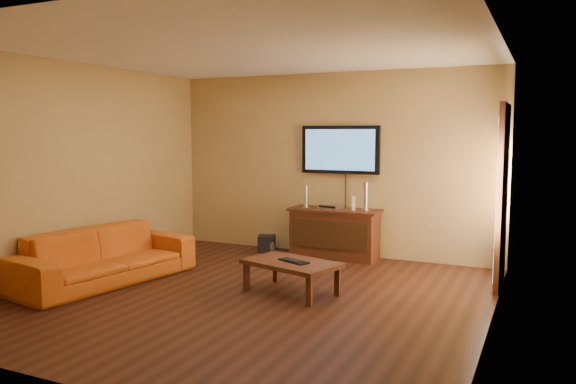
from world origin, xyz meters
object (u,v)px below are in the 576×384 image
Objects in this scene: television at (340,150)px; subwoofer at (267,244)px; sofa at (105,247)px; speaker_right at (366,198)px; coffee_table at (291,265)px; game_console at (354,203)px; keyboard at (294,261)px; av_receiver at (331,206)px; speaker_left at (306,197)px; media_console at (334,233)px; bottle at (272,250)px.

subwoofer is (-1.08, -0.28, -1.44)m from television.
sofa is 3.55m from speaker_right.
sofa is at bearing -135.75° from speaker_right.
television is 2.48m from coffee_table.
keyboard is (-0.06, -1.94, -0.44)m from game_console.
coffee_table is 5.95× the size of game_console.
subwoofer is at bearing -164.61° from av_receiver.
television is 3.56m from sofa.
game_console is at bearing -37.57° from television.
speaker_left is 0.74m from game_console.
sofa is at bearing -146.29° from game_console.
television is at bearing 130.13° from game_console.
speaker_right is (0.46, 0.00, 0.54)m from media_console.
game_console is at bearing 88.19° from keyboard.
av_receiver is at bearing 97.27° from coffee_table.
speaker_right is 2.02× the size of game_console.
media_console is 0.59× the size of sofa.
speaker_right is at bearing -6.16° from game_console.
game_console reaches higher than coffee_table.
speaker_right is at bearing 83.33° from keyboard.
television is at bearing 96.13° from keyboard.
sofa is at bearing -119.87° from bottle.
subwoofer is at bearing 130.38° from bottle.
coffee_table is at bearing -67.06° from sofa.
keyboard is (0.68, -1.94, -0.49)m from speaker_left.
speaker_right is 1.57× the size of subwoofer.
speaker_right is at bearing -35.93° from sofa.
coffee_table is 3.56× the size of speaker_left.
television is (-0.00, 0.21, 1.21)m from media_console.
keyboard is (0.04, -0.02, 0.06)m from coffee_table.
subwoofer is at bearing 169.83° from game_console.
game_console reaches higher than av_receiver.
av_receiver is at bearing 98.35° from keyboard.
av_receiver is at bearing -29.47° from sofa.
subwoofer is at bearing 124.74° from keyboard.
speaker_left is (1.61, 2.44, 0.44)m from sofa.
television is at bearing 90.00° from media_console.
speaker_left is 0.83× the size of speaker_right.
coffee_table is 0.53× the size of sofa.
keyboard is (0.29, -1.95, -0.38)m from av_receiver.
coffee_table is 2.95× the size of keyboard.
keyboard is at bearing -69.93° from av_receiver.
coffee_table is 2.95× the size of speaker_right.
speaker_left reaches higher than coffee_table.
bottle is (-0.85, -0.55, -1.47)m from television.
subwoofer is (-0.63, -0.05, -0.75)m from speaker_left.
av_receiver reaches higher than bottle.
sofa is at bearing -127.71° from television.
bottle is (0.23, -0.27, -0.02)m from subwoofer.
game_console is at bearing -19.39° from subwoofer.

